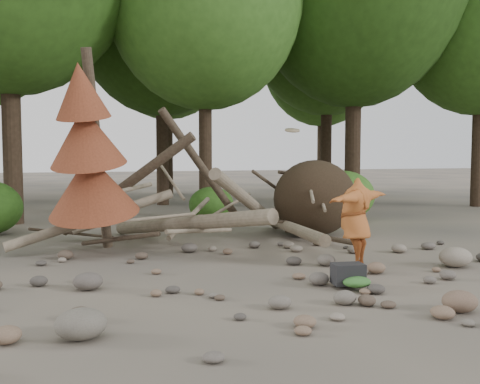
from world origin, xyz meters
name	(u,v)px	position (x,y,z in m)	size (l,w,h in m)	color
ground	(293,279)	(0.00, 0.00, 0.00)	(120.00, 120.00, 0.00)	#514C44
deadfall_pile	(296,200)	(2.02, 4.24, 0.95)	(8.55, 5.24, 3.30)	#332619
dead_conifer	(88,155)	(-3.12, 3.37, 2.11)	(2.06, 2.16, 4.35)	#4C3F30
bush_mid	(211,205)	(0.80, 7.80, 0.56)	(1.40, 1.40, 1.12)	#34651D
bush_right	(343,195)	(5.00, 7.00, 0.80)	(2.00, 2.00, 1.60)	#407725
frisbee_thrower	(356,221)	(1.47, 0.43, 0.89)	(2.47, 1.47, 2.52)	#AF5B27
backpack	(348,278)	(0.59, -0.81, 0.16)	(0.49, 0.33, 0.33)	black
cloth_green	(357,285)	(0.63, -1.00, 0.09)	(0.46, 0.38, 0.17)	#366E2C
cloth_orange	(340,279)	(0.66, -0.42, 0.05)	(0.28, 0.23, 0.10)	#B34D1E
boulder_front_left	(81,324)	(-3.53, -1.89, 0.18)	(0.59, 0.53, 0.36)	#696357
boulder_front_right	(460,301)	(1.34, -2.45, 0.15)	(0.48, 0.44, 0.29)	brown
boulder_mid_right	(456,257)	(3.33, -0.08, 0.19)	(0.63, 0.56, 0.38)	gray
boulder_mid_left	(88,281)	(-3.33, 0.40, 0.14)	(0.46, 0.41, 0.28)	#58504A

